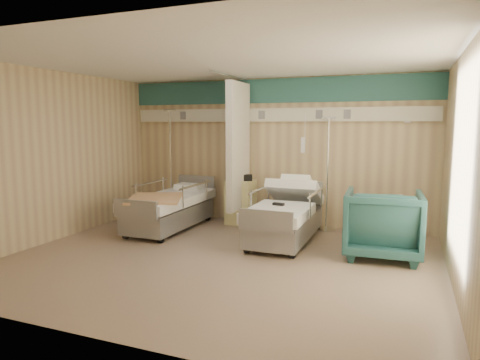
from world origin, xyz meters
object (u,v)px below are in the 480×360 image
(bedside_cabinet, at_px, (241,202))
(visitor_armchair, at_px, (383,224))
(bed_right, at_px, (285,222))
(iv_stand_right, at_px, (327,207))
(iv_stand_left, at_px, (171,196))
(bed_left, at_px, (170,212))

(bedside_cabinet, distance_m, visitor_armchair, 2.95)
(bed_right, xyz_separation_m, bedside_cabinet, (-1.15, 0.90, 0.11))
(iv_stand_right, distance_m, iv_stand_left, 3.18)
(visitor_armchair, bearing_deg, bed_left, -7.93)
(bed_left, relative_size, bedside_cabinet, 2.54)
(iv_stand_right, xyz_separation_m, iv_stand_left, (-3.18, -0.11, 0.03))
(bedside_cabinet, height_order, visitor_armchair, visitor_armchair)
(bed_left, height_order, visitor_armchair, visitor_armchair)
(bed_right, relative_size, bed_left, 1.00)
(bed_right, bearing_deg, iv_stand_left, 161.93)
(bedside_cabinet, height_order, iv_stand_left, iv_stand_left)
(bed_right, distance_m, iv_stand_right, 1.11)
(bed_right, height_order, bedside_cabinet, bedside_cabinet)
(bed_right, bearing_deg, bed_left, 180.00)
(bed_left, xyz_separation_m, bedside_cabinet, (1.05, 0.90, 0.11))
(bedside_cabinet, xyz_separation_m, iv_stand_right, (1.65, 0.08, -0.01))
(bed_right, xyz_separation_m, iv_stand_right, (0.50, 0.98, 0.10))
(bed_right, height_order, iv_stand_left, iv_stand_left)
(iv_stand_right, bearing_deg, bedside_cabinet, -177.22)
(iv_stand_left, bearing_deg, bed_left, -61.24)
(bedside_cabinet, bearing_deg, iv_stand_left, -179.04)
(bed_left, bearing_deg, iv_stand_left, 118.76)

